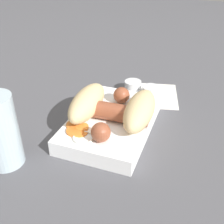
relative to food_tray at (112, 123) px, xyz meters
The scene contains 9 objects.
ground_plane 0.02m from the food_tray, ahead, with size 3.00×3.00×0.00m, color #4C4C51.
food_tray is the anchor object (origin of this frame).
bread_roll 0.04m from the food_tray, 28.99° to the left, with size 0.15×0.17×0.05m.
sausage 0.04m from the food_tray, 29.11° to the left, with size 0.18×0.14×0.04m.
pickled_veggies 0.08m from the food_tray, 28.21° to the right, with size 0.08×0.08×0.00m.
napkin 0.18m from the food_tray, 166.02° to the left, with size 0.16×0.16×0.00m.
condiment_cup_near 0.17m from the food_tray, 164.74° to the left, with size 0.04×0.04×0.03m.
condiment_cup_far 0.17m from the food_tray, behind, with size 0.04×0.04×0.03m.
drink_glass 0.22m from the food_tray, 41.44° to the right, with size 0.06×0.06×0.13m.
Camera 1 is at (0.45, 0.17, 0.34)m, focal length 45.00 mm.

